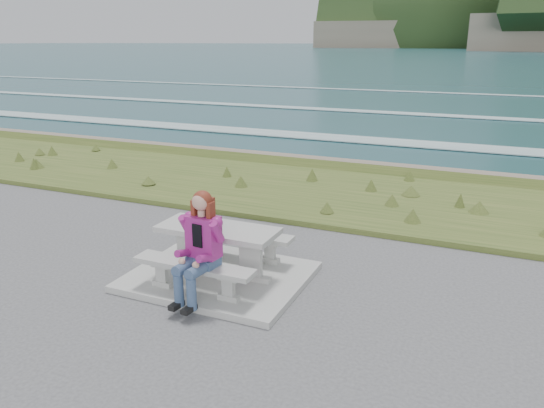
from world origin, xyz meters
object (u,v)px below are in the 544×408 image
at_px(bench_landward, 194,270).
at_px(bench_seaward, 240,237).
at_px(picnic_table, 218,238).
at_px(seated_woman, 197,262).

bearing_deg(bench_landward, bench_seaward, 90.00).
xyz_separation_m(picnic_table, seated_woman, (0.15, -0.84, -0.03)).
xyz_separation_m(bench_landward, seated_woman, (0.15, -0.14, 0.20)).
relative_size(picnic_table, bench_landward, 1.00).
bearing_deg(seated_woman, picnic_table, 106.10).
xyz_separation_m(picnic_table, bench_seaward, (0.00, 0.70, -0.23)).
bearing_deg(picnic_table, bench_landward, -90.00).
xyz_separation_m(bench_landward, bench_seaward, (0.00, 1.40, 0.00)).
bearing_deg(bench_landward, picnic_table, 90.00).
distance_m(picnic_table, bench_landward, 0.74).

